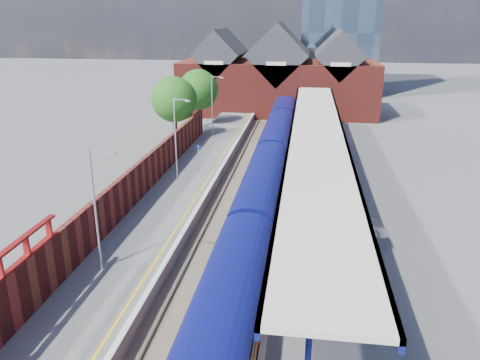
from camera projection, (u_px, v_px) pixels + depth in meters
The scene contains 21 objects.
ground at pixel (259, 165), 48.27m from camera, with size 240.00×240.00×0.00m, color #5B5B5E.
ballast_bed at pixel (247, 200), 38.91m from camera, with size 6.00×76.00×0.06m, color #473D33.
rails at pixel (247, 199), 38.88m from camera, with size 4.51×76.00×0.14m.
left_platform at pixel (183, 191), 39.49m from camera, with size 5.00×76.00×1.00m, color #565659.
right_platform at pixel (320, 198), 37.96m from camera, with size 6.00×76.00×1.00m, color #565659.
coping_left at pixel (210, 187), 39.01m from camera, with size 0.30×76.00×0.05m, color silver.
coping_right at pixel (285, 190), 38.17m from camera, with size 0.30×76.00×0.05m, color silver.
yellow_line at pixel (203, 186), 39.09m from camera, with size 0.14×76.00×0.01m, color yellow.
train at pixel (271, 157), 43.32m from camera, with size 2.87×65.90×3.45m.
canopy at pixel (317, 135), 38.29m from camera, with size 4.50×52.00×4.48m.
lamp_post_b at pixel (97, 203), 25.04m from camera, with size 1.48×0.18×7.00m.
lamp_post_c at pixel (177, 133), 40.00m from camera, with size 1.48×0.18×7.00m.
lamp_post_d at pixel (213, 102), 54.95m from camera, with size 1.48×0.18×7.00m.
platform_sign at pixel (198, 154), 42.44m from camera, with size 0.55×0.08×2.50m.
brick_wall at pixel (123, 195), 33.15m from camera, with size 0.35×50.00×3.86m.
station_building at pixel (278, 78), 72.65m from camera, with size 30.00×12.12×13.78m.
tree_near at pixel (175, 101), 53.41m from camera, with size 5.20×5.20×8.10m.
tree_far at pixel (199, 91), 60.75m from camera, with size 5.20×5.20×8.10m.
parked_car_silver at pixel (353, 226), 30.15m from camera, with size 1.44×4.14×1.36m, color #A6A6AB.
parked_car_dark at pixel (339, 216), 31.84m from camera, with size 1.66×4.07×1.18m, color black.
parked_car_blue at pixel (337, 215), 32.01m from camera, with size 2.02×4.39×1.22m, color navy.
Camera 1 is at (4.52, -15.93, 14.39)m, focal length 35.00 mm.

